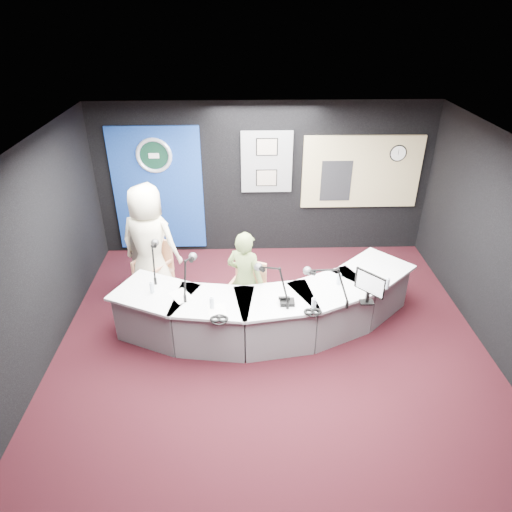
{
  "coord_description": "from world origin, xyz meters",
  "views": [
    {
      "loc": [
        -0.36,
        -4.78,
        4.31
      ],
      "look_at": [
        -0.2,
        0.8,
        1.1
      ],
      "focal_mm": 32.0,
      "sensor_mm": 36.0,
      "label": 1
    }
  ],
  "objects_px": {
    "broadcast_desk": "(267,308)",
    "person_woman": "(245,280)",
    "person_man": "(149,244)",
    "armchair_left": "(153,272)",
    "armchair_right": "(245,297)"
  },
  "relations": [
    {
      "from": "broadcast_desk",
      "to": "person_woman",
      "type": "xyz_separation_m",
      "value": [
        -0.31,
        0.15,
        0.39
      ]
    },
    {
      "from": "person_man",
      "to": "person_woman",
      "type": "relative_size",
      "value": 1.26
    },
    {
      "from": "person_man",
      "to": "armchair_left",
      "type": "bearing_deg",
      "value": -0.0
    },
    {
      "from": "person_woman",
      "to": "armchair_left",
      "type": "bearing_deg",
      "value": -1.51
    },
    {
      "from": "armchair_left",
      "to": "armchair_right",
      "type": "bearing_deg",
      "value": 4.58
    },
    {
      "from": "person_man",
      "to": "person_woman",
      "type": "distance_m",
      "value": 1.67
    },
    {
      "from": "armchair_right",
      "to": "person_man",
      "type": "bearing_deg",
      "value": 176.45
    },
    {
      "from": "armchair_left",
      "to": "person_woman",
      "type": "height_order",
      "value": "person_woman"
    },
    {
      "from": "armchair_right",
      "to": "broadcast_desk",
      "type": "bearing_deg",
      "value": -2.67
    },
    {
      "from": "broadcast_desk",
      "to": "armchair_left",
      "type": "distance_m",
      "value": 2.01
    },
    {
      "from": "broadcast_desk",
      "to": "armchair_right",
      "type": "distance_m",
      "value": 0.35
    },
    {
      "from": "person_man",
      "to": "person_woman",
      "type": "bearing_deg",
      "value": 167.63
    },
    {
      "from": "armchair_right",
      "to": "person_woman",
      "type": "distance_m",
      "value": 0.31
    },
    {
      "from": "armchair_left",
      "to": "broadcast_desk",
      "type": "bearing_deg",
      "value": 4.73
    },
    {
      "from": "armchair_left",
      "to": "person_woman",
      "type": "relative_size",
      "value": 0.59
    }
  ]
}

